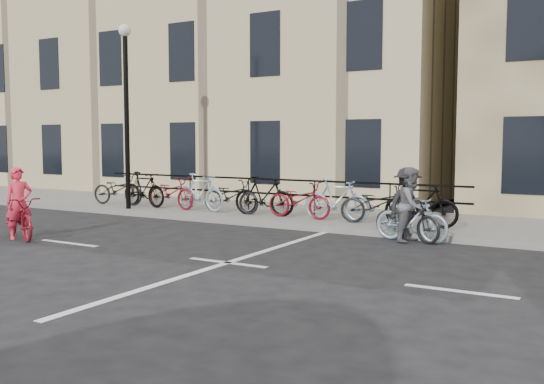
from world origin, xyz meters
The scene contains 8 objects.
ground centered at (0.00, 0.00, 0.00)m, with size 120.00×120.00×0.00m, color black.
sidewalk centered at (-4.00, 6.00, 0.07)m, with size 46.00×4.00×0.15m, color slate.
building_west centered at (-9.00, 13.00, 5.15)m, with size 20.00×10.00×10.00m, color #CCB58A.
lamp_post centered at (-6.50, 4.40, 3.49)m, with size 0.36×0.36×5.28m.
parked_bikes centered at (-2.82, 5.04, 0.65)m, with size 11.45×1.23×1.05m.
cyclist_pink centered at (-5.41, -0.11, 0.54)m, with size 1.86×1.22×1.56m.
cyclist_grey centered at (2.12, 3.77, 0.64)m, with size 1.68×0.84×1.57m.
cyclist_dark centered at (1.98, 3.90, 0.62)m, with size 1.87×1.27×1.57m.
Camera 1 is at (5.93, -8.67, 2.17)m, focal length 40.00 mm.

